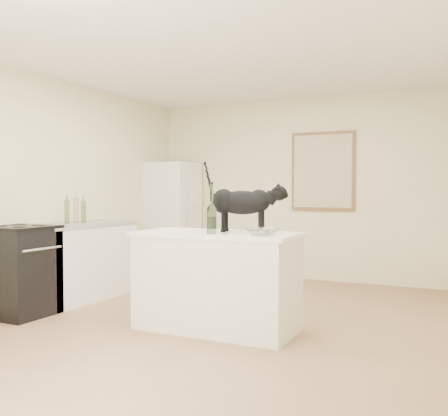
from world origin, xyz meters
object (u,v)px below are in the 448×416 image
stove (20,272)px  fridge (172,218)px  glass_bowl (262,232)px  black_cat (242,206)px  wine_bottle (212,211)px

stove → fridge: (0.00, 2.95, 0.40)m
glass_bowl → black_cat: bearing=141.1°
black_cat → stove: bearing=-177.0°
wine_bottle → glass_bowl: (0.47, 0.02, -0.17)m
stove → glass_bowl: (2.55, 0.27, 0.48)m
black_cat → wine_bottle: black_cat is taller
black_cat → wine_bottle: bearing=-133.0°
glass_bowl → wine_bottle: bearing=-177.2°
wine_bottle → glass_bowl: wine_bottle is taller
stove → fridge: bearing=90.0°
stove → wine_bottle: size_ratio=2.25×
wine_bottle → fridge: bearing=127.5°
wine_bottle → stove: bearing=-173.2°
fridge → wine_bottle: size_ratio=4.25×
black_cat → wine_bottle: size_ratio=1.72×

